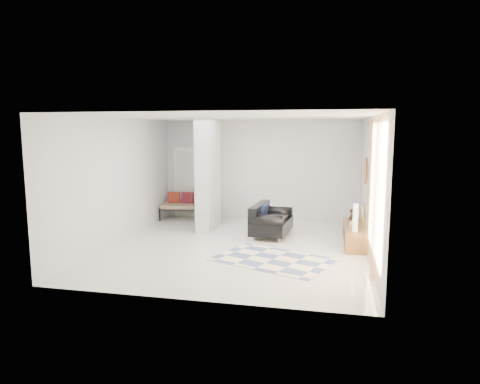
# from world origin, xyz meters

# --- Properties ---
(floor) EXTENTS (6.00, 6.00, 0.00)m
(floor) POSITION_xyz_m (0.00, 0.00, 0.00)
(floor) COLOR white
(floor) RESTS_ON ground
(ceiling) EXTENTS (6.00, 6.00, 0.00)m
(ceiling) POSITION_xyz_m (0.00, 0.00, 2.80)
(ceiling) COLOR white
(ceiling) RESTS_ON wall_back
(wall_back) EXTENTS (6.00, 0.00, 6.00)m
(wall_back) POSITION_xyz_m (0.00, 3.00, 1.40)
(wall_back) COLOR silver
(wall_back) RESTS_ON ground
(wall_front) EXTENTS (6.00, 0.00, 6.00)m
(wall_front) POSITION_xyz_m (0.00, -3.00, 1.40)
(wall_front) COLOR silver
(wall_front) RESTS_ON ground
(wall_left) EXTENTS (0.00, 6.00, 6.00)m
(wall_left) POSITION_xyz_m (-2.75, 0.00, 1.40)
(wall_left) COLOR silver
(wall_left) RESTS_ON ground
(wall_right) EXTENTS (0.00, 6.00, 6.00)m
(wall_right) POSITION_xyz_m (2.75, 0.00, 1.40)
(wall_right) COLOR silver
(wall_right) RESTS_ON ground
(partition_column) EXTENTS (0.35, 1.20, 2.80)m
(partition_column) POSITION_xyz_m (-1.10, 1.60, 1.40)
(partition_column) COLOR silver
(partition_column) RESTS_ON floor
(hallway_door) EXTENTS (0.85, 0.06, 2.04)m
(hallway_door) POSITION_xyz_m (-2.10, 2.96, 1.02)
(hallway_door) COLOR white
(hallway_door) RESTS_ON floor
(curtain) EXTENTS (0.00, 2.55, 2.55)m
(curtain) POSITION_xyz_m (2.67, -1.15, 1.45)
(curtain) COLOR gold
(curtain) RESTS_ON wall_right
(wall_art) EXTENTS (0.04, 0.45, 0.55)m
(wall_art) POSITION_xyz_m (2.72, 0.90, 1.65)
(wall_art) COLOR #3B2010
(wall_art) RESTS_ON wall_right
(media_console) EXTENTS (0.45, 1.92, 0.80)m
(media_console) POSITION_xyz_m (2.52, 0.90, 0.20)
(media_console) COLOR brown
(media_console) RESTS_ON floor
(loveseat) EXTENTS (0.93, 1.46, 0.76)m
(loveseat) POSITION_xyz_m (0.54, 1.20, 0.36)
(loveseat) COLOR silver
(loveseat) RESTS_ON floor
(daybed) EXTENTS (1.79, 0.96, 0.77)m
(daybed) POSITION_xyz_m (-1.93, 2.62, 0.42)
(daybed) COLOR black
(daybed) RESTS_ON floor
(area_rug) EXTENTS (2.58, 2.17, 0.01)m
(area_rug) POSITION_xyz_m (0.90, -0.74, 0.01)
(area_rug) COLOR #F1E7B8
(area_rug) RESTS_ON floor
(cylinder_lamp) EXTENTS (0.11, 0.11, 0.59)m
(cylinder_lamp) POSITION_xyz_m (2.50, 0.33, 0.70)
(cylinder_lamp) COLOR white
(cylinder_lamp) RESTS_ON media_console
(bronze_figurine) EXTENTS (0.15, 0.15, 0.26)m
(bronze_figurine) POSITION_xyz_m (2.47, 1.55, 0.53)
(bronze_figurine) COLOR black
(bronze_figurine) RESTS_ON media_console
(vase) EXTENTS (0.18, 0.18, 0.18)m
(vase) POSITION_xyz_m (2.47, 0.74, 0.49)
(vase) COLOR silver
(vase) RESTS_ON media_console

